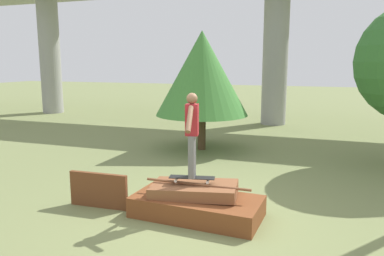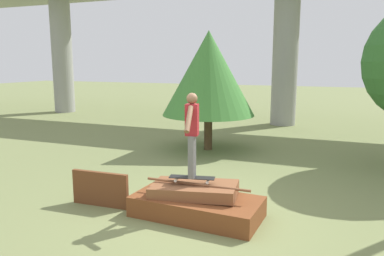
% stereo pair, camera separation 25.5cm
% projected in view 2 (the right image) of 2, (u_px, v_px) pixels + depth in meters
% --- Properties ---
extents(ground_plane, '(80.00, 80.00, 0.00)m').
position_uv_depth(ground_plane, '(197.00, 216.00, 6.79)').
color(ground_plane, olive).
extents(scrap_pile, '(2.35, 1.25, 0.62)m').
position_uv_depth(scrap_pile, '(196.00, 203.00, 6.76)').
color(scrap_pile, brown).
rests_on(scrap_pile, ground_plane).
extents(scrap_plank_loose, '(1.20, 0.13, 0.68)m').
position_uv_depth(scrap_plank_loose, '(100.00, 189.00, 7.22)').
color(scrap_plank_loose, brown).
rests_on(scrap_plank_loose, ground_plane).
extents(skateboard, '(0.85, 0.36, 0.09)m').
position_uv_depth(skateboard, '(192.00, 178.00, 6.75)').
color(skateboard, black).
rests_on(skateboard, scrap_pile).
extents(skater, '(0.30, 1.06, 1.52)m').
position_uv_depth(skater, '(192.00, 130.00, 6.60)').
color(skater, slate).
rests_on(skater, skateboard).
extents(tree_behind_left, '(2.90, 2.90, 3.73)m').
position_uv_depth(tree_behind_left, '(209.00, 73.00, 11.60)').
color(tree_behind_left, '#4C3823').
rests_on(tree_behind_left, ground_plane).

